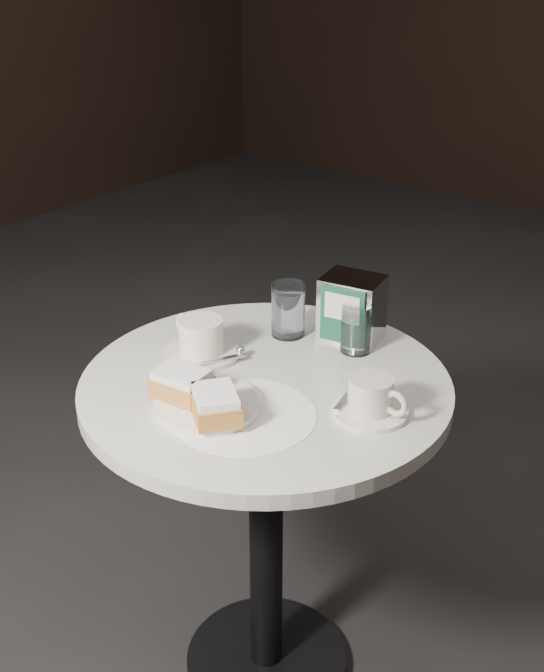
{
  "coord_description": "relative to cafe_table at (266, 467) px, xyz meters",
  "views": [
    {
      "loc": [
        0.86,
        -1.07,
        1.53
      ],
      "look_at": [
        0.0,
        0.02,
        0.83
      ],
      "focal_mm": 45.0,
      "sensor_mm": 36.0,
      "label": 1
    }
  ],
  "objects": [
    {
      "name": "ground",
      "position": [
        0.0,
        0.0,
        -0.55
      ],
      "size": [
        7.0,
        7.0,
        0.0
      ],
      "primitive_type": "plane",
      "color": "black",
      "rests_on": "ground"
    },
    {
      "name": "cafe_table",
      "position": [
        0.0,
        0.0,
        0.0
      ],
      "size": [
        0.7,
        0.7,
        0.74
      ],
      "color": "black",
      "rests_on": "ground"
    },
    {
      "name": "sugar_spill",
      "position": [
        0.05,
        -0.12,
        0.2
      ],
      "size": [
        0.32,
        0.32,
        0.0
      ],
      "primitive_type": "cylinder",
      "rotation": [
        0.0,
        0.0,
        0.29
      ],
      "color": "white",
      "rests_on": "cafe_table"
    },
    {
      "name": "beignet_plate",
      "position": [
        -0.02,
        -0.15,
        0.22
      ],
      "size": [
        0.23,
        0.23,
        0.06
      ],
      "rotation": [
        0.0,
        0.0,
        -0.21
      ],
      "color": "white",
      "rests_on": "cafe_table"
    },
    {
      "name": "coffee_cup_left",
      "position": [
        -0.16,
        -0.0,
        0.23
      ],
      "size": [
        0.18,
        0.18,
        0.08
      ],
      "rotation": [
        0.0,
        0.0,
        -0.21
      ],
      "color": "silver",
      "rests_on": "cafe_table"
    },
    {
      "name": "coffee_cup_right",
      "position": [
        0.22,
        0.02,
        0.23
      ],
      "size": [
        0.15,
        0.14,
        0.07
      ],
      "rotation": [
        0.0,
        0.0,
        -0.03
      ],
      "color": "white",
      "rests_on": "cafe_table"
    },
    {
      "name": "water_glass_left",
      "position": [
        -0.08,
        0.18,
        0.25
      ],
      "size": [
        0.08,
        0.08,
        0.11
      ],
      "rotation": [
        0.0,
        0.0,
        0.21
      ],
      "color": "white",
      "rests_on": "cafe_table"
    },
    {
      "name": "water_glass_right",
      "position": [
        0.07,
        0.21,
        0.25
      ],
      "size": [
        0.08,
        0.08,
        0.1
      ],
      "rotation": [
        0.0,
        0.0,
        -0.32
      ],
      "color": "white",
      "rests_on": "cafe_table"
    },
    {
      "name": "napkin_dispenser",
      "position": [
        0.03,
        0.24,
        0.27
      ],
      "size": [
        0.13,
        0.12,
        0.14
      ],
      "rotation": [
        0.0,
        0.0,
        0.18
      ],
      "color": "silver",
      "rests_on": "cafe_table"
    }
  ]
}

